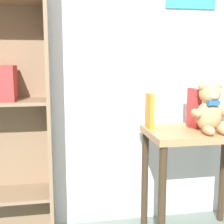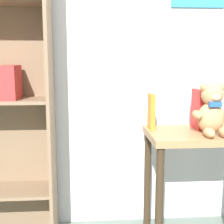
# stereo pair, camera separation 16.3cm
# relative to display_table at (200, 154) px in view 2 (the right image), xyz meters

# --- Properties ---
(wall_back) EXTENTS (4.80, 0.07, 2.50)m
(wall_back) POSITION_rel_display_table_xyz_m (-0.20, 0.30, 0.74)
(wall_back) COLOR silver
(wall_back) RESTS_ON ground_plane
(display_table) EXTENTS (0.56, 0.37, 0.63)m
(display_table) POSITION_rel_display_table_xyz_m (0.00, 0.00, 0.00)
(display_table) COLOR #9E754C
(display_table) RESTS_ON ground_plane
(teddy_bear) EXTENTS (0.20, 0.18, 0.26)m
(teddy_bear) POSITION_rel_display_table_xyz_m (0.03, -0.06, 0.25)
(teddy_bear) COLOR tan
(teddy_bear) RESTS_ON display_table
(book_standing_orange) EXTENTS (0.02, 0.10, 0.19)m
(book_standing_orange) POSITION_rel_display_table_xyz_m (-0.25, 0.08, 0.22)
(book_standing_orange) COLOR orange
(book_standing_orange) RESTS_ON display_table
(book_standing_red) EXTENTS (0.03, 0.12, 0.22)m
(book_standing_red) POSITION_rel_display_table_xyz_m (0.00, 0.07, 0.23)
(book_standing_red) COLOR red
(book_standing_red) RESTS_ON display_table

